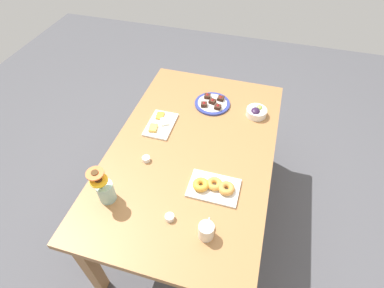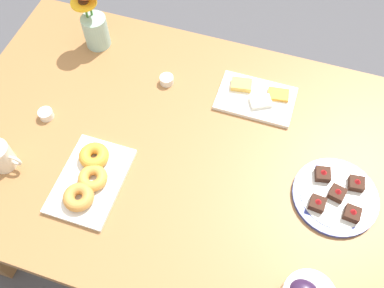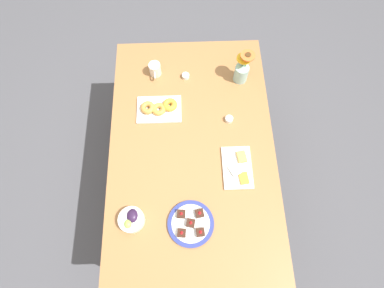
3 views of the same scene
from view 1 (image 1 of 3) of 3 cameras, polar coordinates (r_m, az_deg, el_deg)
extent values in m
plane|color=#4C4C51|center=(2.47, 0.00, -12.49)|extent=(6.00, 6.00, 0.00)
cube|color=#9E6B3D|center=(1.89, 0.00, -1.25)|extent=(1.60, 1.00, 0.04)
cube|color=#9E6B3D|center=(2.62, 13.27, 2.74)|extent=(0.07, 0.07, 0.70)
cube|color=#9E6B3D|center=(1.99, -18.86, -21.00)|extent=(0.07, 0.07, 0.70)
cube|color=#9E6B3D|center=(2.73, -4.34, 6.17)|extent=(0.07, 0.07, 0.70)
cylinder|color=silver|center=(1.50, 2.70, -16.22)|extent=(0.08, 0.08, 0.09)
cylinder|color=brown|center=(1.47, 2.76, -15.52)|extent=(0.07, 0.07, 0.00)
torus|color=silver|center=(1.53, 3.18, -14.60)|extent=(0.05, 0.01, 0.05)
cylinder|color=white|center=(2.13, 12.17, 5.94)|extent=(0.14, 0.14, 0.05)
ellipsoid|color=#2D1938|center=(2.10, 12.00, 6.09)|extent=(0.08, 0.06, 0.04)
ellipsoid|color=#9EC14C|center=(2.13, 12.72, 6.74)|extent=(0.05, 0.04, 0.04)
cube|color=white|center=(2.03, -5.96, 3.70)|extent=(0.26, 0.17, 0.01)
cube|color=#EFB74C|center=(1.99, -7.40, 3.07)|extent=(0.08, 0.06, 0.02)
cube|color=white|center=(2.02, -5.27, 4.27)|extent=(0.09, 0.08, 0.01)
cube|color=orange|center=(2.07, -6.10, 5.39)|extent=(0.08, 0.06, 0.01)
cube|color=white|center=(1.68, 4.17, -8.33)|extent=(0.19, 0.28, 0.01)
torus|color=#CA873E|center=(1.66, 6.59, -8.40)|extent=(0.12, 0.12, 0.04)
torus|color=gold|center=(1.67, 4.30, -7.57)|extent=(0.10, 0.10, 0.03)
torus|color=gold|center=(1.66, 1.71, -7.76)|extent=(0.11, 0.11, 0.04)
cylinder|color=white|center=(1.58, -4.28, -13.76)|extent=(0.05, 0.05, 0.03)
cylinder|color=#C68923|center=(1.57, -4.30, -13.58)|extent=(0.04, 0.04, 0.01)
cylinder|color=white|center=(1.82, -8.73, -2.83)|extent=(0.05, 0.05, 0.03)
cylinder|color=maroon|center=(1.81, -8.76, -2.62)|extent=(0.04, 0.04, 0.01)
cylinder|color=navy|center=(2.19, 3.89, 7.67)|extent=(0.25, 0.25, 0.01)
cylinder|color=white|center=(2.19, 3.90, 7.71)|extent=(0.21, 0.21, 0.01)
cube|color=#381E14|center=(2.14, 2.30, 7.54)|extent=(0.05, 0.05, 0.02)
cone|color=red|center=(2.13, 2.32, 7.94)|extent=(0.02, 0.02, 0.01)
cube|color=#381E14|center=(2.22, 2.95, 9.11)|extent=(0.05, 0.05, 0.02)
cone|color=red|center=(2.21, 2.97, 9.49)|extent=(0.02, 0.02, 0.01)
cube|color=#381E14|center=(2.13, 4.93, 7.05)|extent=(0.05, 0.05, 0.02)
cone|color=red|center=(2.12, 4.96, 7.45)|extent=(0.02, 0.02, 0.01)
cube|color=#381E14|center=(2.21, 5.50, 8.64)|extent=(0.05, 0.05, 0.02)
cone|color=red|center=(2.20, 5.54, 9.03)|extent=(0.02, 0.02, 0.01)
cube|color=#381E14|center=(2.17, 3.92, 8.10)|extent=(0.05, 0.05, 0.02)
cone|color=red|center=(2.16, 3.95, 8.49)|extent=(0.02, 0.02, 0.01)
cylinder|color=#99C1B7|center=(1.66, -16.04, -8.73)|extent=(0.09, 0.09, 0.12)
cylinder|color=#3D702D|center=(1.58, -17.57, -6.55)|extent=(0.01, 0.01, 0.10)
cylinder|color=orange|center=(1.54, -18.02, -5.34)|extent=(0.09, 0.09, 0.01)
cylinder|color=#472D14|center=(1.53, -18.07, -5.20)|extent=(0.04, 0.04, 0.01)
cylinder|color=#3D702D|center=(1.58, -17.07, -7.40)|extent=(0.01, 0.01, 0.06)
cylinder|color=yellow|center=(1.55, -17.33, -6.66)|extent=(0.09, 0.09, 0.01)
cylinder|color=#472D14|center=(1.55, -17.38, -6.53)|extent=(0.04, 0.04, 0.01)
camera|label=2|loc=(1.48, 33.70, 32.62)|focal=40.00mm
camera|label=3|loc=(1.94, 10.85, 55.06)|focal=28.00mm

